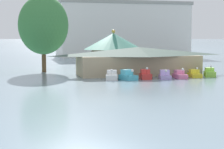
# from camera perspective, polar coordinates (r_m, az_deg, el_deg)

# --- Properties ---
(pedal_boat_white) EXTENTS (2.19, 2.82, 1.60)m
(pedal_boat_white) POSITION_cam_1_polar(r_m,az_deg,el_deg) (54.92, -0.03, -0.20)
(pedal_boat_white) COLOR white
(pedal_boat_white) RESTS_ON ground
(pedal_boat_cyan) EXTENTS (2.34, 2.93, 1.56)m
(pedal_boat_cyan) POSITION_cam_1_polar(r_m,az_deg,el_deg) (54.89, 2.31, -0.19)
(pedal_boat_cyan) COLOR #4CB7CC
(pedal_boat_cyan) RESTS_ON ground
(pedal_boat_red) EXTENTS (1.71, 2.40, 1.75)m
(pedal_boat_red) POSITION_cam_1_polar(r_m,az_deg,el_deg) (56.16, 4.87, -0.08)
(pedal_boat_red) COLOR red
(pedal_boat_red) RESTS_ON ground
(pedal_boat_lavender) EXTENTS (2.16, 3.00, 1.43)m
(pedal_boat_lavender) POSITION_cam_1_polar(r_m,az_deg,el_deg) (56.68, 7.65, -0.12)
(pedal_boat_lavender) COLOR #B299D8
(pedal_boat_lavender) RESTS_ON ground
(pedal_boat_pink) EXTENTS (1.54, 2.86, 1.57)m
(pedal_boat_pink) POSITION_cam_1_polar(r_m,az_deg,el_deg) (57.94, 9.77, -0.06)
(pedal_boat_pink) COLOR pink
(pedal_boat_pink) RESTS_ON ground
(pedal_boat_yellow) EXTENTS (2.04, 3.20, 1.55)m
(pedal_boat_yellow) POSITION_cam_1_polar(r_m,az_deg,el_deg) (59.96, 11.87, 0.07)
(pedal_boat_yellow) COLOR yellow
(pedal_boat_yellow) RESTS_ON ground
(pedal_boat_lime) EXTENTS (2.17, 2.77, 1.84)m
(pedal_boat_lime) POSITION_cam_1_polar(r_m,az_deg,el_deg) (61.11, 13.95, 0.22)
(pedal_boat_lime) COLOR #8CCC3F
(pedal_boat_lime) RESTS_ON ground
(boathouse) EXTENTS (20.28, 7.61, 4.40)m
(boathouse) POSITION_cam_1_polar(r_m,az_deg,el_deg) (61.93, 3.84, 2.06)
(boathouse) COLOR tan
(boathouse) RESTS_ON ground
(green_roof_pavilion) EXTENTS (11.60, 11.60, 7.37)m
(green_roof_pavilion) POSITION_cam_1_polar(r_m,az_deg,el_deg) (77.10, 0.20, 3.89)
(green_roof_pavilion) COLOR brown
(green_roof_pavilion) RESTS_ON ground
(shoreline_tree_mid) EXTENTS (8.46, 8.46, 12.95)m
(shoreline_tree_mid) POSITION_cam_1_polar(r_m,az_deg,el_deg) (68.00, -9.91, 7.07)
(shoreline_tree_mid) COLOR brown
(shoreline_tree_mid) RESTS_ON ground
(background_building_block) EXTENTS (39.36, 18.67, 16.38)m
(background_building_block) POSITION_cam_1_polar(r_m,az_deg,el_deg) (122.43, 1.34, 6.54)
(background_building_block) COLOR silver
(background_building_block) RESTS_ON ground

